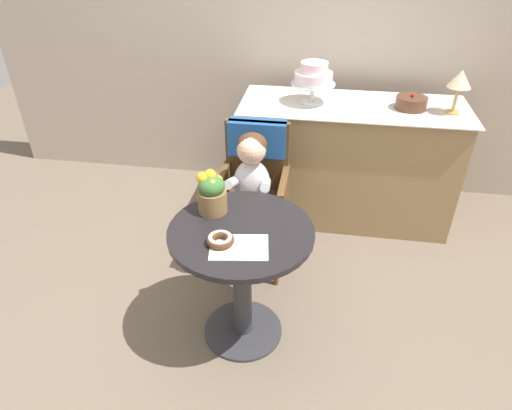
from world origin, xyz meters
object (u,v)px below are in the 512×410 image
at_px(cafe_table, 242,263).
at_px(round_layer_cake, 411,103).
at_px(seated_child, 251,181).
at_px(wicker_chair, 255,174).
at_px(flower_vase, 212,192).
at_px(tiered_cake_stand, 314,77).
at_px(table_lamp, 460,81).
at_px(donut_front, 220,239).

xyz_separation_m(cafe_table, round_layer_cake, (0.92, 1.29, 0.43)).
bearing_deg(seated_child, cafe_table, -85.48).
distance_m(cafe_table, seated_child, 0.57).
distance_m(wicker_chair, flower_vase, 0.60).
height_order(tiered_cake_stand, round_layer_cake, tiered_cake_stand).
xyz_separation_m(tiered_cake_stand, round_layer_cake, (0.66, -0.01, -0.14)).
distance_m(cafe_table, round_layer_cake, 1.64).
bearing_deg(flower_vase, table_lamp, 39.33).
relative_size(wicker_chair, flower_vase, 4.17).
relative_size(donut_front, flower_vase, 0.57).
bearing_deg(flower_vase, round_layer_cake, 46.52).
bearing_deg(tiered_cake_stand, donut_front, -103.22).
bearing_deg(donut_front, seated_child, 87.29).
relative_size(wicker_chair, donut_front, 7.27).
distance_m(seated_child, table_lamp, 1.48).
xyz_separation_m(cafe_table, table_lamp, (1.18, 1.25, 0.61)).
height_order(seated_child, flower_vase, seated_child).
relative_size(cafe_table, seated_child, 0.99).
bearing_deg(seated_child, wicker_chair, 90.00).
relative_size(wicker_chair, seated_child, 1.31).
relative_size(seated_child, round_layer_cake, 3.54).
bearing_deg(flower_vase, donut_front, -69.29).
height_order(wicker_chair, tiered_cake_stand, tiered_cake_stand).
bearing_deg(round_layer_cake, wicker_chair, -148.27).
distance_m(tiered_cake_stand, round_layer_cake, 0.68).
bearing_deg(tiered_cake_stand, round_layer_cake, -0.85).
height_order(donut_front, tiered_cake_stand, tiered_cake_stand).
height_order(flower_vase, tiered_cake_stand, tiered_cake_stand).
height_order(cafe_table, donut_front, donut_front).
height_order(cafe_table, round_layer_cake, round_layer_cake).
relative_size(donut_front, round_layer_cake, 0.64).
height_order(flower_vase, round_layer_cake, round_layer_cake).
bearing_deg(donut_front, table_lamp, 47.52).
distance_m(seated_child, flower_vase, 0.45).
distance_m(round_layer_cake, table_lamp, 0.32).
bearing_deg(table_lamp, tiered_cake_stand, 176.79).
relative_size(wicker_chair, table_lamp, 3.35).
relative_size(cafe_table, tiered_cake_stand, 2.40).
bearing_deg(flower_vase, seated_child, 72.04).
distance_m(wicker_chair, seated_child, 0.16).
distance_m(wicker_chair, round_layer_cake, 1.17).
xyz_separation_m(wicker_chair, flower_vase, (-0.13, -0.56, 0.19)).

